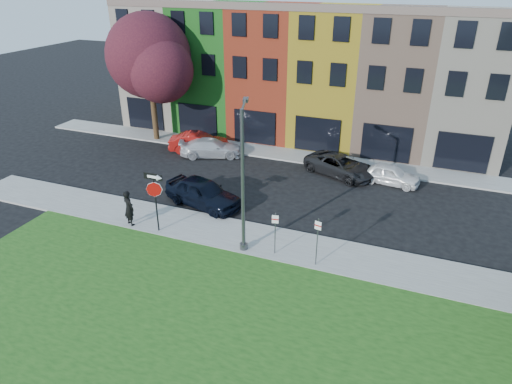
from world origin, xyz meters
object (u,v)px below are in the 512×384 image
at_px(stop_sign, 154,191).
at_px(street_lamp, 243,181).
at_px(sedan_near, 203,193).
at_px(man, 129,208).

relative_size(stop_sign, street_lamp, 0.46).
distance_m(stop_sign, sedan_near, 4.06).
distance_m(sedan_near, street_lamp, 5.99).
bearing_deg(street_lamp, stop_sign, 164.79).
bearing_deg(street_lamp, sedan_near, 121.79).
bearing_deg(sedan_near, stop_sign, -176.94).
height_order(stop_sign, man, stop_sign).
bearing_deg(stop_sign, man, 178.80).
xyz_separation_m(man, sedan_near, (2.55, 3.61, -0.29)).
distance_m(man, sedan_near, 4.43).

